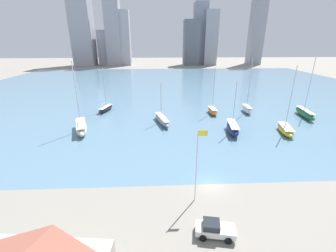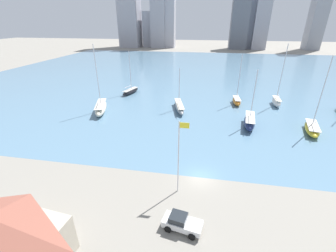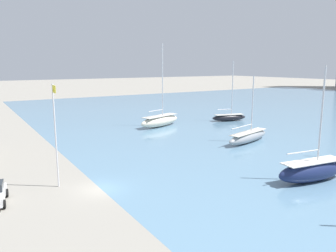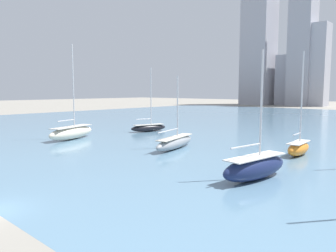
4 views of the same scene
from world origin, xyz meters
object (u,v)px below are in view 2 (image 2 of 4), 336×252
object	(u,v)px
sailboat_yellow	(312,128)
sailboat_orange	(237,101)
parked_pickup_white	(181,222)
flag_pole	(179,155)
sailboat_white	(276,101)
sailboat_cream	(101,107)
sailboat_gray	(179,106)
sailboat_navy	(250,121)
sailboat_black	(131,91)

from	to	relation	value
sailboat_yellow	sailboat_orange	distance (m)	19.80
sailboat_yellow	parked_pickup_white	bearing A→B (deg)	-116.79
flag_pole	sailboat_orange	distance (m)	38.32
sailboat_white	parked_pickup_white	distance (m)	47.40
sailboat_cream	sailboat_gray	bearing A→B (deg)	-3.84
sailboat_white	sailboat_orange	xyz separation A→B (m)	(-10.22, -0.73, -0.16)
sailboat_white	flag_pole	bearing A→B (deg)	-116.56
flag_pole	sailboat_gray	size ratio (longest dim) A/B	0.96
sailboat_yellow	sailboat_orange	bearing A→B (deg)	145.02
sailboat_navy	sailboat_orange	world-z (taller)	sailboat_orange
parked_pickup_white	sailboat_yellow	bearing A→B (deg)	-29.46
sailboat_yellow	sailboat_gray	size ratio (longest dim) A/B	1.41
sailboat_yellow	sailboat_cream	world-z (taller)	sailboat_cream
parked_pickup_white	flag_pole	bearing A→B (deg)	21.33
sailboat_black	sailboat_orange	size ratio (longest dim) A/B	0.97
sailboat_gray	sailboat_black	xyz separation A→B (m)	(-16.45, 10.99, -0.06)
sailboat_cream	flag_pole	bearing A→B (deg)	-66.24
flag_pole	sailboat_black	bearing A→B (deg)	116.40
sailboat_gray	sailboat_cream	world-z (taller)	sailboat_cream
sailboat_black	sailboat_orange	xyz separation A→B (m)	(31.03, -4.11, 0.15)
flag_pole	sailboat_navy	bearing A→B (deg)	61.58
flag_pole	sailboat_white	size ratio (longest dim) A/B	0.65
sailboat_black	sailboat_white	bearing A→B (deg)	11.18
sailboat_black	sailboat_white	xyz separation A→B (m)	(41.25, -3.38, 0.31)
sailboat_yellow	sailboat_gray	distance (m)	28.89
sailboat_yellow	sailboat_cream	bearing A→B (deg)	-170.62
flag_pole	sailboat_yellow	size ratio (longest dim) A/B	0.68
sailboat_gray	sailboat_orange	distance (m)	16.12
sailboat_black	sailboat_yellow	bearing A→B (deg)	-7.19
sailboat_black	sailboat_cream	xyz separation A→B (m)	(-2.22, -15.82, 0.32)
sailboat_yellow	sailboat_white	size ratio (longest dim) A/B	0.96
sailboat_yellow	sailboat_orange	size ratio (longest dim) A/B	1.15
sailboat_navy	sailboat_white	xyz separation A→B (m)	(8.94, 14.68, -0.01)
sailboat_navy	sailboat_orange	distance (m)	14.01
sailboat_orange	sailboat_navy	bearing A→B (deg)	-88.42
sailboat_yellow	sailboat_black	world-z (taller)	sailboat_yellow
flag_pole	sailboat_white	distance (m)	42.98
sailboat_orange	sailboat_yellow	bearing A→B (deg)	-51.77
parked_pickup_white	sailboat_navy	bearing A→B (deg)	-10.91
sailboat_black	parked_pickup_white	xyz separation A→B (m)	(21.25, -46.36, 0.02)
flag_pole	parked_pickup_white	xyz separation A→B (m)	(1.11, -5.79, -4.66)
sailboat_navy	sailboat_gray	world-z (taller)	sailboat_navy
sailboat_navy	parked_pickup_white	xyz separation A→B (m)	(-11.06, -28.29, -0.29)
flag_pole	sailboat_navy	size ratio (longest dim) A/B	0.86
sailboat_white	sailboat_black	bearing A→B (deg)	178.34
flag_pole	sailboat_yellow	xyz separation A→B (m)	(24.12, 21.72, -4.59)
sailboat_yellow	sailboat_black	size ratio (longest dim) A/B	1.18
sailboat_navy	sailboat_orange	size ratio (longest dim) A/B	0.91
sailboat_white	sailboat_gray	bearing A→B (deg)	-159.92
flag_pole	sailboat_navy	world-z (taller)	sailboat_navy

